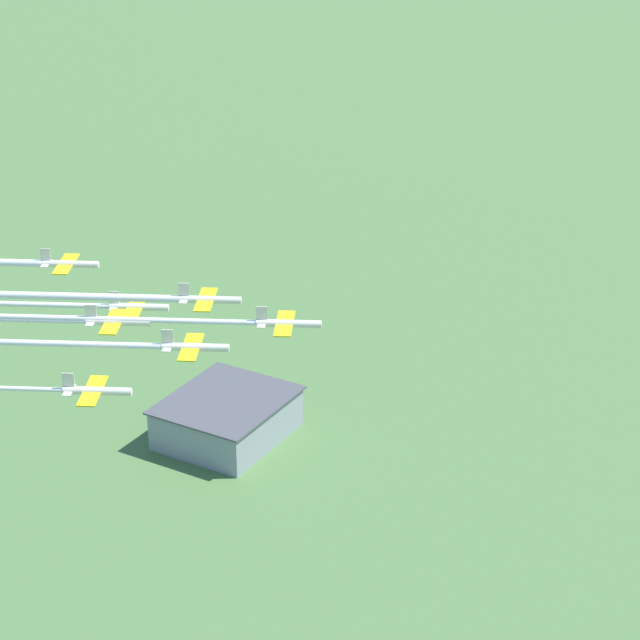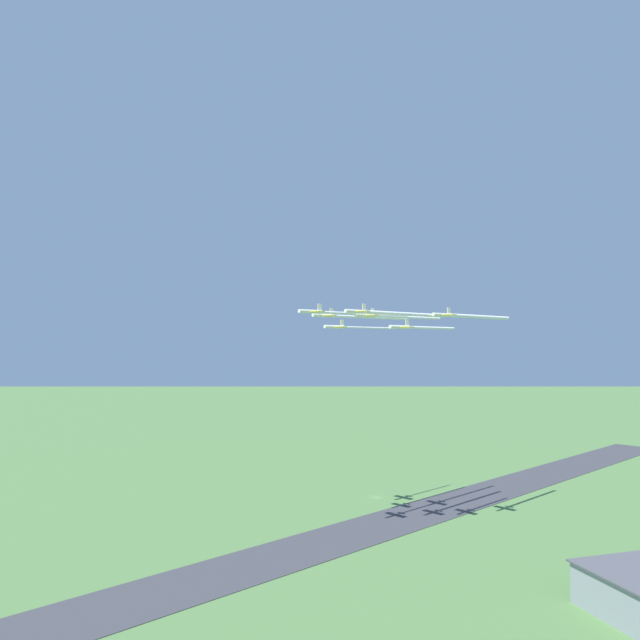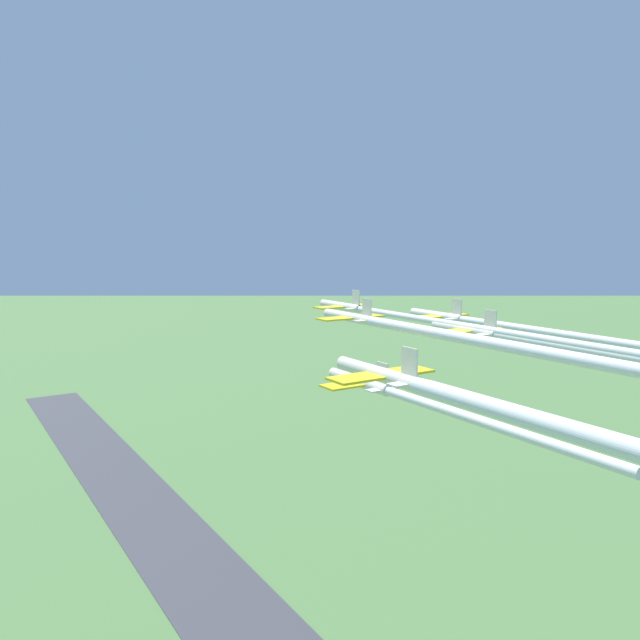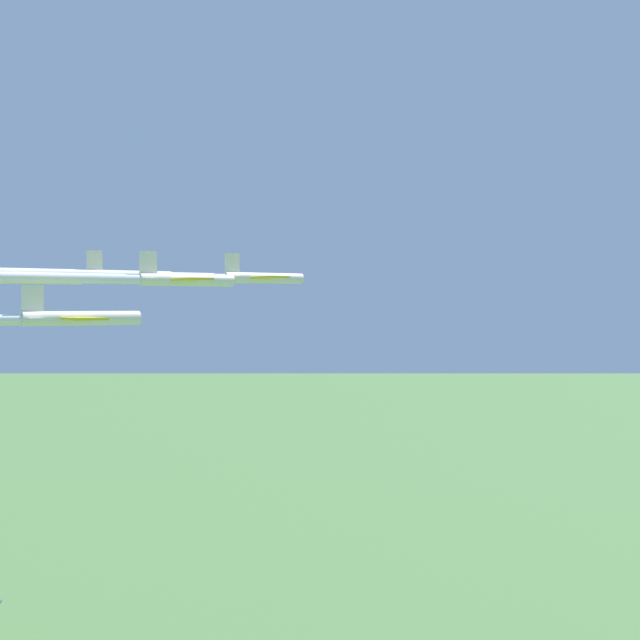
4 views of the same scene
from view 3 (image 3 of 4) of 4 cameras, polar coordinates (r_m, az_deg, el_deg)
jet_0 at (r=102.77m, az=2.01°, el=1.30°), size 10.15×10.38×3.58m
jet_1 at (r=86.62m, az=2.74°, el=0.30°), size 10.15×10.38×3.58m
jet_2 at (r=97.09m, az=10.73°, el=0.42°), size 10.15×10.38×3.58m
jet_3 at (r=71.60m, az=3.76°, el=-5.63°), size 10.15×10.38×3.58m
jet_4 at (r=81.40m, az=13.22°, el=-0.84°), size 10.15×10.38×3.58m
jet_5 at (r=94.39m, az=20.19°, el=-2.46°), size 10.15×10.38×3.58m
jet_6 at (r=54.83m, az=5.46°, el=-4.88°), size 10.15×10.38×3.58m
smoke_trail_0 at (r=80.84m, az=13.60°, el=-0.64°), size 22.39×43.07×0.93m
smoke_trail_1 at (r=65.50m, az=17.33°, el=-2.42°), size 22.65×43.10×1.29m
smoke_trail_2 at (r=79.84m, az=23.98°, el=-1.65°), size 20.71×39.61×1.03m
smoke_trail_3 at (r=57.90m, az=15.02°, el=-9.11°), size 13.58×25.56×0.98m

